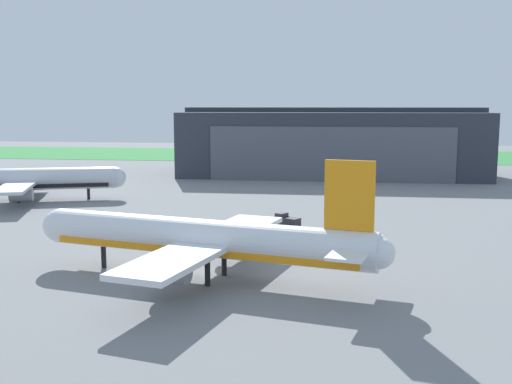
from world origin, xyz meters
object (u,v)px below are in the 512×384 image
(maintenance_hangar, at_px, (331,143))
(airliner_far_left, at_px, (28,180))
(airliner_near_left, at_px, (203,239))
(stair_truck, at_px, (287,221))

(maintenance_hangar, bearing_deg, airliner_far_left, -137.51)
(airliner_near_left, bearing_deg, maintenance_hangar, 83.21)
(maintenance_hangar, height_order, airliner_far_left, maintenance_hangar)
(maintenance_hangar, height_order, airliner_near_left, maintenance_hangar)
(maintenance_hangar, relative_size, airliner_near_left, 1.96)
(maintenance_hangar, bearing_deg, stair_truck, -94.39)
(maintenance_hangar, distance_m, stair_truck, 70.30)
(stair_truck, bearing_deg, airliner_near_left, -102.60)
(airliner_far_left, xyz_separation_m, airliner_near_left, (44.33, -46.63, 0.29))
(airliner_far_left, relative_size, stair_truck, 8.60)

